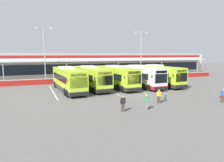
# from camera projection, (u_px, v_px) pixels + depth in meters

# --- Properties ---
(ground_plane) EXTENTS (200.00, 200.00, 0.00)m
(ground_plane) POSITION_uv_depth(u_px,v_px,m) (132.00, 94.00, 29.56)
(ground_plane) COLOR #605E5B
(terminal_building) EXTENTS (70.00, 13.00, 6.00)m
(terminal_building) POSITION_uv_depth(u_px,v_px,m) (86.00, 65.00, 53.98)
(terminal_building) COLOR beige
(terminal_building) RESTS_ON ground
(red_barrier_wall) EXTENTS (60.00, 0.40, 1.10)m
(red_barrier_wall) POSITION_uv_depth(u_px,v_px,m) (100.00, 79.00, 42.86)
(red_barrier_wall) COLOR maroon
(red_barrier_wall) RESTS_ON ground
(coach_bus_leftmost) EXTENTS (3.57, 12.29, 3.78)m
(coach_bus_leftmost) POSITION_uv_depth(u_px,v_px,m) (68.00, 80.00, 31.60)
(coach_bus_leftmost) COLOR #B7DB2D
(coach_bus_leftmost) RESTS_ON ground
(coach_bus_left_centre) EXTENTS (3.57, 12.29, 3.78)m
(coach_bus_left_centre) POSITION_uv_depth(u_px,v_px,m) (91.00, 78.00, 33.87)
(coach_bus_left_centre) COLOR #B7DB2D
(coach_bus_left_centre) RESTS_ON ground
(coach_bus_centre) EXTENTS (3.57, 12.29, 3.78)m
(coach_bus_centre) POSITION_uv_depth(u_px,v_px,m) (116.00, 77.00, 35.00)
(coach_bus_centre) COLOR #B7DB2D
(coach_bus_centre) RESTS_ON ground
(coach_bus_right_centre) EXTENTS (3.57, 12.29, 3.78)m
(coach_bus_right_centre) POSITION_uv_depth(u_px,v_px,m) (139.00, 76.00, 36.19)
(coach_bus_right_centre) COLOR silver
(coach_bus_right_centre) RESTS_ON ground
(coach_bus_rightmost) EXTENTS (3.57, 12.29, 3.78)m
(coach_bus_rightmost) POSITION_uv_depth(u_px,v_px,m) (158.00, 76.00, 37.76)
(coach_bus_rightmost) COLOR #B7DB2D
(coach_bus_rightmost) RESTS_ON ground
(bay_stripe_far_west) EXTENTS (0.14, 13.00, 0.01)m
(bay_stripe_far_west) POSITION_uv_depth(u_px,v_px,m) (53.00, 92.00, 31.26)
(bay_stripe_far_west) COLOR silver
(bay_stripe_far_west) RESTS_ON ground
(bay_stripe_west) EXTENTS (0.14, 13.00, 0.01)m
(bay_stripe_west) POSITION_uv_depth(u_px,v_px,m) (80.00, 90.00, 32.79)
(bay_stripe_west) COLOR silver
(bay_stripe_west) RESTS_ON ground
(bay_stripe_mid_west) EXTENTS (0.14, 13.00, 0.01)m
(bay_stripe_mid_west) POSITION_uv_depth(u_px,v_px,m) (104.00, 88.00, 34.33)
(bay_stripe_mid_west) COLOR silver
(bay_stripe_mid_west) RESTS_ON ground
(bay_stripe_centre) EXTENTS (0.14, 13.00, 0.01)m
(bay_stripe_centre) POSITION_uv_depth(u_px,v_px,m) (127.00, 87.00, 35.86)
(bay_stripe_centre) COLOR silver
(bay_stripe_centre) RESTS_ON ground
(bay_stripe_mid_east) EXTENTS (0.14, 13.00, 0.01)m
(bay_stripe_mid_east) POSITION_uv_depth(u_px,v_px,m) (148.00, 86.00, 37.39)
(bay_stripe_mid_east) COLOR silver
(bay_stripe_mid_east) RESTS_ON ground
(bay_stripe_east) EXTENTS (0.14, 13.00, 0.01)m
(bay_stripe_east) POSITION_uv_depth(u_px,v_px,m) (167.00, 84.00, 38.92)
(bay_stripe_east) COLOR silver
(bay_stripe_east) RESTS_ON ground
(pedestrian_with_handbag) EXTENTS (0.61, 0.53, 1.62)m
(pedestrian_with_handbag) POSITION_uv_depth(u_px,v_px,m) (223.00, 95.00, 24.10)
(pedestrian_with_handbag) COLOR #4C4238
(pedestrian_with_handbag) RESTS_ON ground
(pedestrian_in_dark_coat) EXTENTS (0.53, 0.31, 1.62)m
(pedestrian_in_dark_coat) POSITION_uv_depth(u_px,v_px,m) (123.00, 103.00, 20.21)
(pedestrian_in_dark_coat) COLOR #4C4238
(pedestrian_in_dark_coat) RESTS_ON ground
(pedestrian_child) EXTENTS (0.30, 0.25, 1.00)m
(pedestrian_child) POSITION_uv_depth(u_px,v_px,m) (165.00, 97.00, 24.71)
(pedestrian_child) COLOR #33333D
(pedestrian_child) RESTS_ON ground
(pedestrian_near_bin) EXTENTS (0.54, 0.37, 1.62)m
(pedestrian_near_bin) POSITION_uv_depth(u_px,v_px,m) (159.00, 96.00, 23.77)
(pedestrian_near_bin) COLOR #4C4238
(pedestrian_near_bin) RESTS_ON ground
(pedestrian_approaching_bus) EXTENTS (0.49, 0.42, 1.62)m
(pedestrian_approaching_bus) POSITION_uv_depth(u_px,v_px,m) (146.00, 102.00, 20.82)
(pedestrian_approaching_bus) COLOR slate
(pedestrian_approaching_bus) RESTS_ON ground
(lamp_post_west) EXTENTS (3.24, 0.28, 11.00)m
(lamp_post_west) POSITION_uv_depth(u_px,v_px,m) (44.00, 51.00, 40.22)
(lamp_post_west) COLOR #9E9EA3
(lamp_post_west) RESTS_ON ground
(lamp_post_centre) EXTENTS (3.24, 0.28, 11.00)m
(lamp_post_centre) POSITION_uv_depth(u_px,v_px,m) (141.00, 52.00, 48.11)
(lamp_post_centre) COLOR #9E9EA3
(lamp_post_centre) RESTS_ON ground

